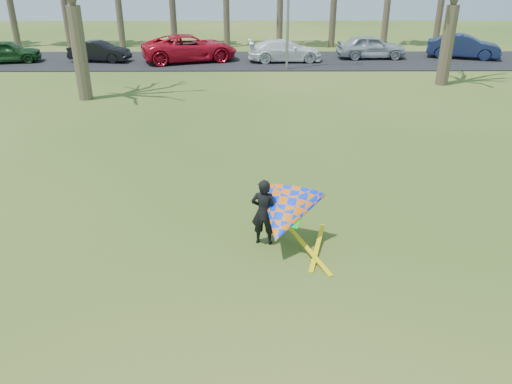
{
  "coord_description": "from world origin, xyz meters",
  "views": [
    {
      "loc": [
        -0.08,
        -8.47,
        5.94
      ],
      "look_at": [
        0.0,
        2.0,
        1.1
      ],
      "focal_mm": 35.0,
      "sensor_mm": 36.0,
      "label": 1
    }
  ],
  "objects_px": {
    "car_4": "(371,47)",
    "kite_flyer": "(282,215)",
    "car_0": "(7,51)",
    "car_5": "(464,46)",
    "car_2": "(190,48)",
    "car_3": "(285,51)",
    "car_1": "(99,51)"
  },
  "relations": [
    {
      "from": "car_4",
      "to": "kite_flyer",
      "type": "bearing_deg",
      "value": 161.47
    },
    {
      "from": "car_0",
      "to": "car_5",
      "type": "relative_size",
      "value": 0.88
    },
    {
      "from": "car_2",
      "to": "car_3",
      "type": "distance_m",
      "value": 6.15
    },
    {
      "from": "car_0",
      "to": "kite_flyer",
      "type": "xyz_separation_m",
      "value": [
        16.35,
        -22.94,
        0.09
      ]
    },
    {
      "from": "car_1",
      "to": "car_4",
      "type": "bearing_deg",
      "value": -77.85
    },
    {
      "from": "car_1",
      "to": "kite_flyer",
      "type": "xyz_separation_m",
      "value": [
        10.53,
        -23.26,
        0.14
      ]
    },
    {
      "from": "car_1",
      "to": "car_5",
      "type": "bearing_deg",
      "value": -78.58
    },
    {
      "from": "car_0",
      "to": "car_4",
      "type": "height_order",
      "value": "car_4"
    },
    {
      "from": "car_1",
      "to": "car_2",
      "type": "distance_m",
      "value": 5.83
    },
    {
      "from": "car_1",
      "to": "car_4",
      "type": "relative_size",
      "value": 0.86
    },
    {
      "from": "car_1",
      "to": "kite_flyer",
      "type": "height_order",
      "value": "kite_flyer"
    },
    {
      "from": "car_0",
      "to": "car_5",
      "type": "bearing_deg",
      "value": -100.83
    },
    {
      "from": "car_1",
      "to": "car_2",
      "type": "bearing_deg",
      "value": -80.64
    },
    {
      "from": "car_0",
      "to": "car_2",
      "type": "height_order",
      "value": "car_2"
    },
    {
      "from": "car_1",
      "to": "car_2",
      "type": "height_order",
      "value": "car_2"
    },
    {
      "from": "car_1",
      "to": "car_5",
      "type": "relative_size",
      "value": 0.83
    },
    {
      "from": "car_5",
      "to": "car_4",
      "type": "bearing_deg",
      "value": 109.58
    },
    {
      "from": "car_3",
      "to": "car_4",
      "type": "bearing_deg",
      "value": -83.39
    },
    {
      "from": "car_0",
      "to": "kite_flyer",
      "type": "bearing_deg",
      "value": -158.08
    },
    {
      "from": "car_1",
      "to": "car_5",
      "type": "xyz_separation_m",
      "value": [
        23.99,
        1.09,
        0.13
      ]
    },
    {
      "from": "kite_flyer",
      "to": "car_0",
      "type": "bearing_deg",
      "value": 125.47
    },
    {
      "from": "car_5",
      "to": "car_0",
      "type": "bearing_deg",
      "value": 111.8
    },
    {
      "from": "car_3",
      "to": "kite_flyer",
      "type": "xyz_separation_m",
      "value": [
        -1.45,
        -23.2,
        0.1
      ]
    },
    {
      "from": "car_0",
      "to": "kite_flyer",
      "type": "relative_size",
      "value": 1.71
    },
    {
      "from": "car_2",
      "to": "car_1",
      "type": "bearing_deg",
      "value": 71.91
    },
    {
      "from": "car_4",
      "to": "car_0",
      "type": "bearing_deg",
      "value": 91.41
    },
    {
      "from": "car_2",
      "to": "car_3",
      "type": "relative_size",
      "value": 1.28
    },
    {
      "from": "car_4",
      "to": "car_5",
      "type": "relative_size",
      "value": 0.96
    },
    {
      "from": "car_2",
      "to": "car_5",
      "type": "height_order",
      "value": "car_2"
    },
    {
      "from": "car_0",
      "to": "car_5",
      "type": "xyz_separation_m",
      "value": [
        29.8,
        1.41,
        0.07
      ]
    },
    {
      "from": "car_2",
      "to": "car_3",
      "type": "bearing_deg",
      "value": -109.74
    },
    {
      "from": "car_0",
      "to": "car_2",
      "type": "xyz_separation_m",
      "value": [
        11.64,
        0.37,
        0.15
      ]
    }
  ]
}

